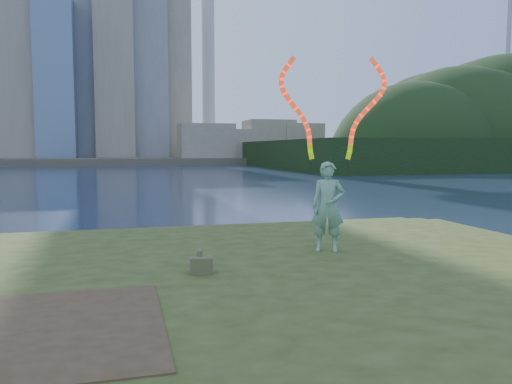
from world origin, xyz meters
name	(u,v)px	position (x,y,z in m)	size (l,w,h in m)	color
ground	(182,302)	(0.00, 0.00, 0.00)	(320.00, 320.00, 0.00)	#19263F
grassy_knoll	(201,326)	(0.00, -2.30, 0.34)	(20.00, 18.00, 0.80)	#344217
dirt_patch	(17,332)	(-2.20, -3.20, 0.81)	(3.20, 3.00, 0.02)	#47331E
far_shore	(127,160)	(0.00, 95.00, 0.60)	(320.00, 40.00, 1.20)	#4F4A3A
wooded_hill	(501,165)	(59.57, 59.96, 0.16)	(78.00, 50.00, 63.00)	black
woman_with_ribbons	(329,181)	(2.92, 0.04, 2.19)	(1.94, 0.88, 4.15)	#197143
canvas_bag	(201,264)	(0.19, -1.09, 0.95)	(0.41, 0.46, 0.36)	brown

